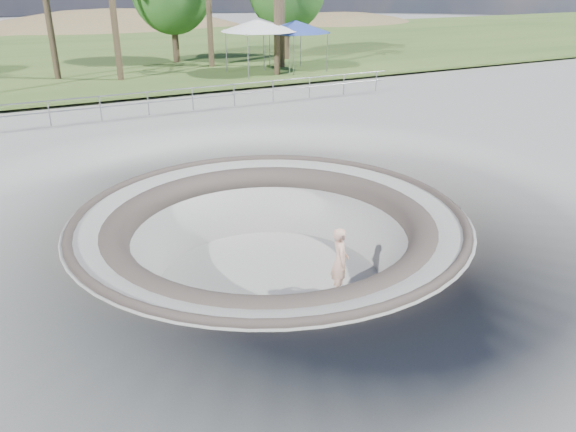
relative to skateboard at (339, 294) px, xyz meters
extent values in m
plane|color=#A0A09B|center=(-1.18, 1.63, 1.84)|extent=(180.00, 180.00, 0.00)
torus|color=#A0A09B|center=(-1.18, 1.63, -0.16)|extent=(14.00, 14.00, 4.00)
cylinder|color=#A0A09B|center=(-1.18, 1.63, -0.11)|extent=(6.60, 6.60, 0.10)
torus|color=#433D35|center=(-1.18, 1.63, 1.82)|extent=(10.24, 10.24, 0.24)
torus|color=#433D35|center=(-1.18, 1.63, 1.39)|extent=(8.91, 8.91, 0.81)
cube|color=#385823|center=(-1.18, 35.63, 2.06)|extent=(180.00, 36.00, 0.12)
ellipsoid|color=brown|center=(6.82, 61.63, -6.03)|extent=(61.60, 44.00, 28.60)
ellipsoid|color=brown|center=(33.82, 53.63, -3.52)|extent=(42.00, 30.00, 19.50)
cylinder|color=gray|center=(-1.18, 13.63, 3.01)|extent=(25.00, 0.05, 0.05)
cylinder|color=gray|center=(-1.18, 13.63, 2.56)|extent=(25.00, 0.05, 0.05)
cube|color=olive|center=(0.00, 0.00, 0.01)|extent=(0.78, 0.38, 0.02)
cylinder|color=silver|center=(0.00, 0.00, -0.02)|extent=(0.07, 0.16, 0.03)
cylinder|color=silver|center=(0.00, 0.00, -0.02)|extent=(0.07, 0.16, 0.03)
cylinder|color=white|center=(0.00, 0.00, -0.03)|extent=(0.06, 0.04, 0.06)
cylinder|color=white|center=(0.00, 0.00, -0.03)|extent=(0.06, 0.04, 0.06)
cylinder|color=white|center=(0.00, 0.00, -0.03)|extent=(0.06, 0.04, 0.06)
cylinder|color=white|center=(0.00, 0.00, -0.03)|extent=(0.06, 0.04, 0.06)
imported|color=beige|center=(0.00, 0.00, 0.93)|extent=(0.67, 0.79, 1.84)
cylinder|color=gray|center=(6.04, 19.49, 3.29)|extent=(0.06, 0.06, 2.35)
cylinder|color=gray|center=(9.03, 19.49, 3.29)|extent=(0.06, 0.06, 2.35)
cylinder|color=gray|center=(6.04, 22.48, 3.29)|extent=(0.06, 0.06, 2.35)
cylinder|color=gray|center=(9.03, 22.48, 3.29)|extent=(0.06, 0.06, 2.35)
cube|color=white|center=(7.53, 20.98, 4.58)|extent=(3.34, 3.34, 0.08)
cone|color=white|center=(7.53, 20.98, 4.95)|extent=(6.34, 6.34, 0.75)
cylinder|color=gray|center=(8.52, 19.49, 3.22)|extent=(0.06, 0.06, 2.20)
cylinder|color=gray|center=(11.33, 19.49, 3.22)|extent=(0.06, 0.06, 2.20)
cylinder|color=gray|center=(8.52, 22.29, 3.22)|extent=(0.06, 0.06, 2.20)
cylinder|color=gray|center=(11.33, 22.29, 3.22)|extent=(0.06, 0.06, 2.20)
cube|color=#2A419A|center=(9.92, 20.89, 4.42)|extent=(3.34, 3.34, 0.08)
cone|color=#2A419A|center=(9.92, 20.89, 4.77)|extent=(5.90, 5.90, 0.70)
cylinder|color=brown|center=(4.57, 28.13, 4.26)|extent=(0.44, 0.44, 4.50)
cylinder|color=brown|center=(12.05, 26.10, 4.29)|extent=(0.44, 0.44, 4.57)
camera|label=1|loc=(-6.99, -10.55, 7.60)|focal=35.00mm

